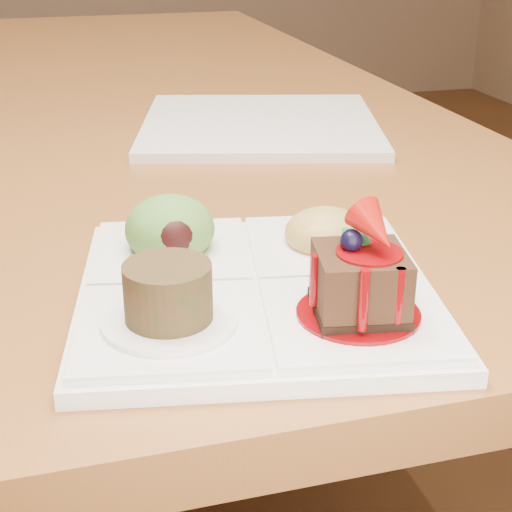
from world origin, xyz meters
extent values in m
plane|color=brown|center=(0.00, 0.00, 0.00)|extent=(6.00, 6.00, 0.00)
cube|color=brown|center=(0.00, 0.00, 0.73)|extent=(1.00, 1.80, 0.04)
cylinder|color=brown|center=(0.44, 0.84, 0.35)|extent=(0.06, 0.06, 0.71)
cylinder|color=black|center=(0.77, -0.07, 0.22)|extent=(0.04, 0.04, 0.44)
cylinder|color=black|center=(0.76, 0.31, 0.22)|extent=(0.04, 0.04, 0.44)
cube|color=white|center=(0.09, -0.75, 0.76)|extent=(0.29, 0.29, 0.01)
cube|color=white|center=(0.14, -0.82, 0.77)|extent=(0.13, 0.13, 0.01)
cube|color=white|center=(0.02, -0.80, 0.77)|extent=(0.13, 0.13, 0.01)
cube|color=white|center=(0.04, -0.68, 0.77)|extent=(0.13, 0.13, 0.01)
cube|color=white|center=(0.16, -0.70, 0.77)|extent=(0.13, 0.13, 0.01)
cylinder|color=#6C0407|center=(0.14, -0.82, 0.77)|extent=(0.08, 0.08, 0.00)
cube|color=black|center=(0.14, -0.82, 0.77)|extent=(0.07, 0.07, 0.01)
cube|color=#351B0E|center=(0.14, -0.82, 0.79)|extent=(0.06, 0.06, 0.04)
cylinder|color=#6C0407|center=(0.14, -0.82, 0.81)|extent=(0.04, 0.04, 0.00)
sphere|color=black|center=(0.13, -0.82, 0.82)|extent=(0.01, 0.01, 0.01)
cone|color=#A3100A|center=(0.14, -0.83, 0.83)|extent=(0.03, 0.04, 0.04)
cube|color=#11461C|center=(0.14, -0.81, 0.82)|extent=(0.01, 0.02, 0.01)
cube|color=#11461C|center=(0.14, -0.81, 0.82)|extent=(0.01, 0.02, 0.01)
cylinder|color=#6C0407|center=(0.13, -0.85, 0.79)|extent=(0.01, 0.01, 0.04)
cylinder|color=#6C0407|center=(0.15, -0.85, 0.79)|extent=(0.01, 0.01, 0.04)
cylinder|color=#6C0407|center=(0.11, -0.81, 0.79)|extent=(0.01, 0.01, 0.03)
cylinder|color=white|center=(0.02, -0.80, 0.77)|extent=(0.08, 0.08, 0.00)
cylinder|color=#4C2115|center=(0.02, -0.80, 0.79)|extent=(0.05, 0.05, 0.04)
cylinder|color=#40230D|center=(0.02, -0.80, 0.80)|extent=(0.04, 0.04, 0.00)
ellipsoid|color=#527E33|center=(0.04, -0.68, 0.78)|extent=(0.07, 0.07, 0.05)
ellipsoid|color=black|center=(0.04, -0.70, 0.78)|extent=(0.03, 0.02, 0.03)
ellipsoid|color=#B89A42|center=(0.16, -0.70, 0.78)|extent=(0.06, 0.06, 0.04)
cube|color=red|center=(0.17, -0.70, 0.78)|extent=(0.02, 0.02, 0.01)
cube|color=#426A17|center=(0.16, -0.69, 0.78)|extent=(0.02, 0.02, 0.01)
cube|color=red|center=(0.15, -0.69, 0.78)|extent=(0.02, 0.02, 0.01)
cube|color=#426A17|center=(0.15, -0.71, 0.78)|extent=(0.02, 0.02, 0.01)
cube|color=red|center=(0.16, -0.72, 0.78)|extent=(0.02, 0.02, 0.01)
cube|color=#426A17|center=(0.17, -0.71, 0.78)|extent=(0.02, 0.02, 0.01)
cube|color=white|center=(0.22, -0.30, 0.76)|extent=(0.35, 0.35, 0.01)
camera|label=1|loc=(-0.04, -1.23, 1.00)|focal=55.00mm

